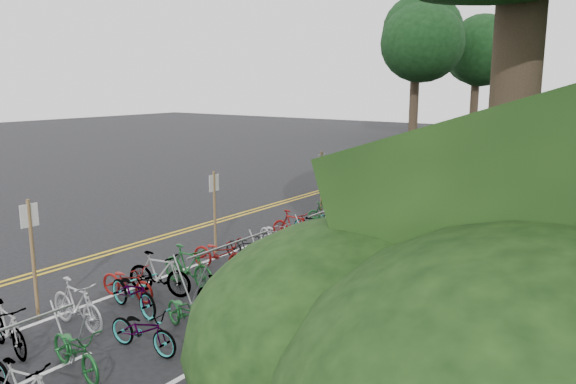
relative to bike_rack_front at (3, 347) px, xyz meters
name	(u,v)px	position (x,y,z in m)	size (l,w,h in m)	color
ground	(55,298)	(-3.21, 2.87, -0.83)	(120.00, 120.00, 0.00)	black
road_markings	(309,219)	(-2.58, 12.97, -0.82)	(7.47, 80.00, 0.01)	gold
red_curb	(458,228)	(2.49, 14.87, -0.78)	(0.25, 28.00, 0.10)	maroon
bike_rack_front	(3,347)	(0.00, 0.00, 0.00)	(1.13, 2.62, 1.15)	#96989B
bike_racks_rest	(400,192)	(-0.21, 15.87, 0.03)	(1.14, 23.00, 1.17)	#96989B
signpost_near	(32,252)	(-2.42, 1.98, 0.70)	(0.08, 0.40, 2.68)	brown
signposts_rest	(359,169)	(-2.61, 16.87, 0.60)	(0.08, 18.40, 2.50)	brown
bike_front	(127,282)	(-1.72, 3.87, -0.40)	(1.63, 0.57, 0.86)	maroon
bike_valet	(226,269)	(-0.34, 5.83, -0.35)	(3.30, 14.10, 1.07)	slate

